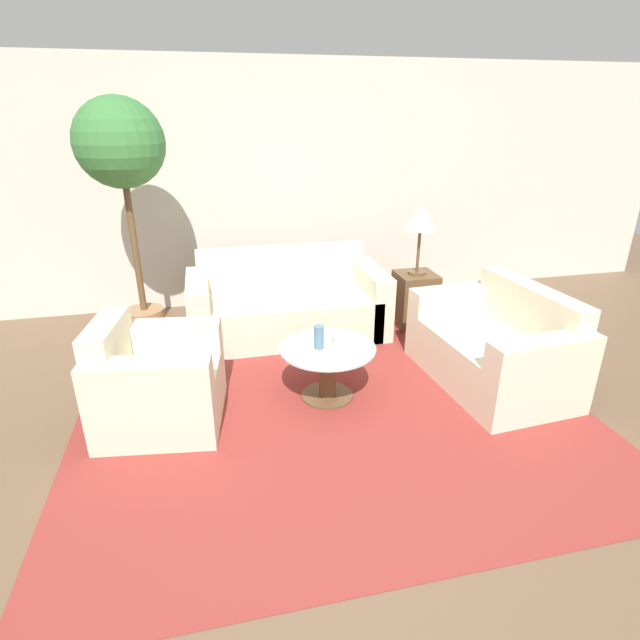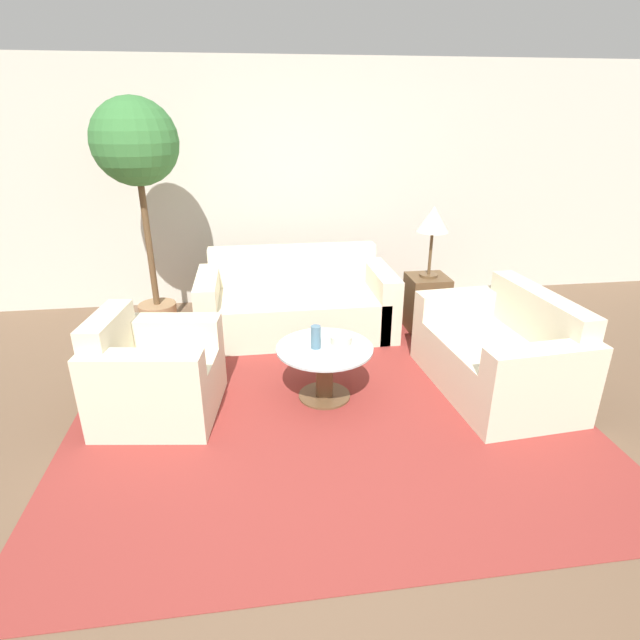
% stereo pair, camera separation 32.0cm
% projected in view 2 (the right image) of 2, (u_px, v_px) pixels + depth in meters
% --- Properties ---
extents(ground_plane, '(14.00, 14.00, 0.00)m').
position_uv_depth(ground_plane, '(319.00, 459.00, 3.22)').
color(ground_plane, brown).
extents(wall_back, '(10.00, 0.06, 2.60)m').
position_uv_depth(wall_back, '(281.00, 187.00, 5.51)').
color(wall_back, beige).
rests_on(wall_back, ground_plane).
extents(rug, '(3.70, 3.49, 0.01)m').
position_uv_depth(rug, '(324.00, 396.00, 3.92)').
color(rug, maroon).
rests_on(rug, ground_plane).
extents(sofa_main, '(1.90, 0.88, 0.81)m').
position_uv_depth(sofa_main, '(296.00, 305.00, 5.01)').
color(sofa_main, beige).
rests_on(sofa_main, ground_plane).
extents(armchair, '(0.92, 0.92, 0.78)m').
position_uv_depth(armchair, '(151.00, 378.00, 3.62)').
color(armchair, beige).
rests_on(armchair, ground_plane).
extents(loveseat, '(0.94, 1.40, 0.80)m').
position_uv_depth(loveseat, '(503.00, 356.00, 3.95)').
color(loveseat, beige).
rests_on(loveseat, ground_plane).
extents(coffee_table, '(0.73, 0.73, 0.43)m').
position_uv_depth(coffee_table, '(325.00, 365.00, 3.81)').
color(coffee_table, brown).
rests_on(coffee_table, ground_plane).
extents(side_table, '(0.39, 0.39, 0.56)m').
position_uv_depth(side_table, '(426.00, 303.00, 5.05)').
color(side_table, brown).
rests_on(side_table, ground_plane).
extents(table_lamp, '(0.31, 0.31, 0.69)m').
position_uv_depth(table_lamp, '(433.00, 221.00, 4.73)').
color(table_lamp, brown).
rests_on(table_lamp, side_table).
extents(potted_plant, '(0.76, 0.76, 2.20)m').
position_uv_depth(potted_plant, '(137.00, 160.00, 4.41)').
color(potted_plant, '#93704C').
rests_on(potted_plant, ground_plane).
extents(vase, '(0.07, 0.07, 0.18)m').
position_uv_depth(vase, '(316.00, 337.00, 3.71)').
color(vase, slate).
rests_on(vase, coffee_table).
extents(bowl, '(0.16, 0.16, 0.06)m').
position_uv_depth(bowl, '(341.00, 340.00, 3.81)').
color(bowl, beige).
rests_on(bowl, coffee_table).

